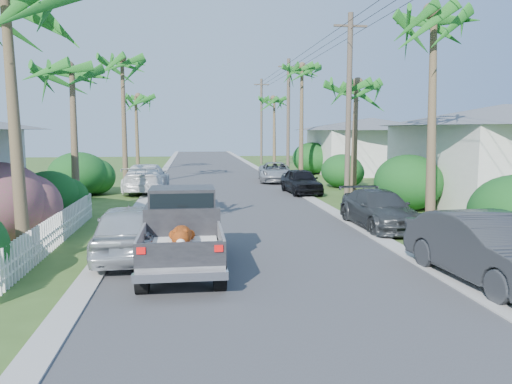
{
  "coord_description": "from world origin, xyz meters",
  "views": [
    {
      "loc": [
        -1.82,
        -10.21,
        3.56
      ],
      "look_at": [
        0.41,
        7.14,
        1.4
      ],
      "focal_mm": 35.0,
      "sensor_mm": 36.0,
      "label": 1
    }
  ],
  "objects": [
    {
      "name": "palm_r_d",
      "position": [
        6.5,
        40.0,
        6.74
      ],
      "size": [
        4.4,
        4.4,
        8.0
      ],
      "color": "brown",
      "rests_on": "ground"
    },
    {
      "name": "palm_r_b",
      "position": [
        6.6,
        15.0,
        5.95
      ],
      "size": [
        4.4,
        4.4,
        7.2
      ],
      "color": "brown",
      "rests_on": "ground"
    },
    {
      "name": "parked_car_rd",
      "position": [
        3.93,
        23.97,
        0.67
      ],
      "size": [
        2.7,
        5.03,
        1.34
      ],
      "primitive_type": "imported",
      "rotation": [
        0.0,
        0.0,
        -0.1
      ],
      "color": "#A7AAAE",
      "rests_on": "ground"
    },
    {
      "name": "parked_car_lf",
      "position": [
        -4.44,
        19.04,
        0.82
      ],
      "size": [
        2.49,
        5.74,
        1.64
      ],
      "primitive_type": "imported",
      "rotation": [
        0.0,
        0.0,
        3.11
      ],
      "color": "white",
      "rests_on": "ground"
    },
    {
      "name": "curb_left",
      "position": [
        -4.3,
        25.0,
        0.03
      ],
      "size": [
        0.6,
        100.0,
        0.06
      ],
      "primitive_type": "cube",
      "color": "#A5A39E",
      "rests_on": "ground"
    },
    {
      "name": "utility_pole_d",
      "position": [
        5.6,
        43.0,
        4.6
      ],
      "size": [
        1.6,
        0.26,
        9.0
      ],
      "color": "brown",
      "rests_on": "ground"
    },
    {
      "name": "house_right_near",
      "position": [
        13.0,
        12.0,
        2.22
      ],
      "size": [
        8.0,
        9.0,
        4.8
      ],
      "color": "silver",
      "rests_on": "ground"
    },
    {
      "name": "shrub_r_c",
      "position": [
        7.5,
        20.0,
        1.05
      ],
      "size": [
        2.6,
        2.86,
        2.1
      ],
      "primitive_type": "ellipsoid",
      "color": "#144617",
      "rests_on": "ground"
    },
    {
      "name": "parked_car_ln",
      "position": [
        -3.6,
        3.85,
        0.77
      ],
      "size": [
        1.97,
        4.58,
        1.54
      ],
      "primitive_type": "imported",
      "rotation": [
        0.0,
        0.0,
        3.17
      ],
      "color": "silver",
      "rests_on": "ground"
    },
    {
      "name": "house_right_far",
      "position": [
        13.0,
        30.0,
        2.12
      ],
      "size": [
        9.0,
        8.0,
        4.6
      ],
      "color": "silver",
      "rests_on": "ground"
    },
    {
      "name": "curb_right",
      "position": [
        4.3,
        25.0,
        0.03
      ],
      "size": [
        0.6,
        100.0,
        0.06
      ],
      "primitive_type": "cube",
      "color": "#A5A39E",
      "rests_on": "ground"
    },
    {
      "name": "palm_l_b",
      "position": [
        -6.8,
        12.0,
        6.15
      ],
      "size": [
        4.4,
        4.4,
        7.4
      ],
      "color": "brown",
      "rests_on": "ground"
    },
    {
      "name": "shrub_r_b",
      "position": [
        7.8,
        11.0,
        1.25
      ],
      "size": [
        3.0,
        3.3,
        2.5
      ],
      "primitive_type": "ellipsoid",
      "color": "#144617",
      "rests_on": "ground"
    },
    {
      "name": "shrub_l_d",
      "position": [
        -8.0,
        18.0,
        1.2
      ],
      "size": [
        3.2,
        3.52,
        2.4
      ],
      "primitive_type": "ellipsoid",
      "color": "#144617",
      "rests_on": "ground"
    },
    {
      "name": "picket_fence",
      "position": [
        -6.0,
        5.5,
        0.5
      ],
      "size": [
        0.1,
        11.0,
        1.0
      ],
      "primitive_type": "cube",
      "color": "white",
      "rests_on": "ground"
    },
    {
      "name": "palm_r_a",
      "position": [
        6.3,
        6.0,
        7.42
      ],
      "size": [
        4.4,
        4.4,
        8.7
      ],
      "color": "brown",
      "rests_on": "ground"
    },
    {
      "name": "shrub_r_d",
      "position": [
        8.0,
        30.0,
        1.3
      ],
      "size": [
        3.2,
        3.52,
        2.6
      ],
      "primitive_type": "ellipsoid",
      "color": "#144617",
      "rests_on": "ground"
    },
    {
      "name": "shrub_l_c",
      "position": [
        -7.4,
        10.0,
        1.0
      ],
      "size": [
        2.4,
        2.64,
        2.0
      ],
      "primitive_type": "ellipsoid",
      "color": "#144617",
      "rests_on": "ground"
    },
    {
      "name": "parked_car_rm",
      "position": [
        5.0,
        7.17,
        0.67
      ],
      "size": [
        2.05,
        4.71,
        1.35
      ],
      "primitive_type": "imported",
      "rotation": [
        0.0,
        0.0,
        0.03
      ],
      "color": "#2F3335",
      "rests_on": "ground"
    },
    {
      "name": "parked_car_rf",
      "position": [
        4.29,
        17.32,
        0.7
      ],
      "size": [
        1.92,
        4.23,
        1.41
      ],
      "primitive_type": "imported",
      "rotation": [
        0.0,
        0.0,
        0.06
      ],
      "color": "black",
      "rests_on": "ground"
    },
    {
      "name": "palm_l_c",
      "position": [
        -6.0,
        22.0,
        7.91
      ],
      "size": [
        4.4,
        4.4,
        9.2
      ],
      "color": "brown",
      "rests_on": "ground"
    },
    {
      "name": "palm_l_d",
      "position": [
        -6.5,
        34.0,
        6.44
      ],
      "size": [
        4.4,
        4.4,
        7.7
      ],
      "color": "brown",
      "rests_on": "ground"
    },
    {
      "name": "palm_r_c",
      "position": [
        6.2,
        26.0,
        8.11
      ],
      "size": [
        4.4,
        4.4,
        9.4
      ],
      "color": "brown",
      "rests_on": "ground"
    },
    {
      "name": "pickup_truck",
      "position": [
        -2.09,
        2.84,
        1.01
      ],
      "size": [
        1.98,
        5.12,
        2.06
      ],
      "color": "black",
      "rests_on": "ground"
    },
    {
      "name": "utility_pole_c",
      "position": [
        5.6,
        28.0,
        4.6
      ],
      "size": [
        1.6,
        0.26,
        9.0
      ],
      "color": "brown",
      "rests_on": "ground"
    },
    {
      "name": "parked_car_rn",
      "position": [
        5.0,
        0.39,
        0.8
      ],
      "size": [
        2.07,
        4.99,
        1.61
      ],
      "primitive_type": "imported",
      "rotation": [
        0.0,
        0.0,
        0.08
      ],
      "color": "#2D2F32",
      "rests_on": "ground"
    },
    {
      "name": "utility_pole_b",
      "position": [
        5.6,
        13.0,
        4.6
      ],
      "size": [
        1.6,
        0.26,
        9.0
      ],
      "color": "brown",
      "rests_on": "ground"
    },
    {
      "name": "road",
      "position": [
        0.0,
        25.0,
        0.01
      ],
      "size": [
        8.0,
        100.0,
        0.02
      ],
      "primitive_type": "cube",
      "color": "#38383A",
      "rests_on": "ground"
    },
    {
      "name": "ground",
      "position": [
        0.0,
        0.0,
        0.0
      ],
      "size": [
        120.0,
        120.0,
        0.0
      ],
      "primitive_type": "plane",
      "color": "#395620",
      "rests_on": "ground"
    }
  ]
}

